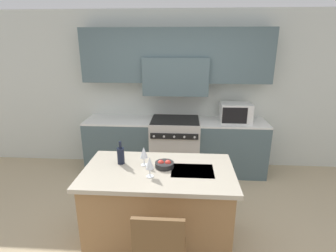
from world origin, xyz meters
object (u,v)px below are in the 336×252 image
object	(u,v)px
wine_bottle	(121,155)
wine_glass_near	(150,163)
range_stove	(175,146)
fruit_bowl	(165,164)
wine_glass_far	(144,153)
microwave	(235,113)

from	to	relation	value
wine_bottle	wine_glass_near	xyz separation A→B (m)	(0.36, -0.28, 0.05)
wine_bottle	wine_glass_near	world-z (taller)	wine_bottle
range_stove	fruit_bowl	world-z (taller)	fruit_bowl
range_stove	wine_glass_far	world-z (taller)	wine_glass_far
wine_bottle	fruit_bowl	world-z (taller)	wine_bottle
wine_glass_near	fruit_bowl	xyz separation A→B (m)	(0.13, 0.22, -0.11)
range_stove	microwave	bearing A→B (deg)	1.08
range_stove	microwave	distance (m)	1.16
wine_glass_near	fruit_bowl	distance (m)	0.28
range_stove	wine_glass_near	distance (m)	1.99
wine_glass_far	range_stove	bearing A→B (deg)	80.64
wine_glass_near	wine_glass_far	world-z (taller)	same
wine_glass_near	wine_glass_far	size ratio (longest dim) A/B	1.00
wine_bottle	fruit_bowl	size ratio (longest dim) A/B	1.27
wine_bottle	wine_glass_far	distance (m)	0.26
range_stove	wine_glass_near	world-z (taller)	wine_glass_near
range_stove	wine_glass_near	size ratio (longest dim) A/B	4.48
wine_bottle	fruit_bowl	bearing A→B (deg)	-7.02
microwave	wine_glass_near	size ratio (longest dim) A/B	2.35
microwave	wine_glass_near	bearing A→B (deg)	-121.29
microwave	wine_glass_near	distance (m)	2.24
range_stove	wine_bottle	bearing A→B (deg)	-108.11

